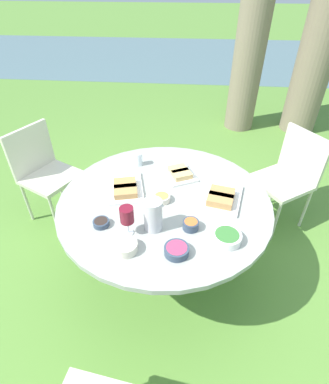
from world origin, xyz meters
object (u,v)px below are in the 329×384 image
object	(u,v)px
chair_far_back	(43,168)
water_pitcher	(153,215)
chair_near_right	(289,173)
dining_table	(164,208)
wine_glass	(127,216)

from	to	relation	value
chair_far_back	water_pitcher	xyz separation A→B (m)	(1.11, -0.87, 0.30)
water_pitcher	chair_far_back	bearing A→B (deg)	142.01
chair_near_right	chair_far_back	distance (m)	2.20
dining_table	wine_glass	distance (m)	0.44
chair_near_right	chair_far_back	bearing A→B (deg)	-177.03
dining_table	chair_far_back	distance (m)	1.30
chair_near_right	water_pitcher	world-z (taller)	water_pitcher
dining_table	water_pitcher	xyz separation A→B (m)	(-0.04, -0.28, 0.19)
chair_far_back	water_pitcher	bearing A→B (deg)	-37.99
dining_table	chair_far_back	world-z (taller)	chair_far_back
wine_glass	chair_near_right	bearing A→B (deg)	40.25
chair_near_right	water_pitcher	bearing A→B (deg)	-137.89
chair_near_right	chair_far_back	xyz separation A→B (m)	(-2.20, -0.11, 0.00)
chair_near_right	wine_glass	bearing A→B (deg)	-139.75
chair_far_back	chair_near_right	bearing A→B (deg)	2.97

